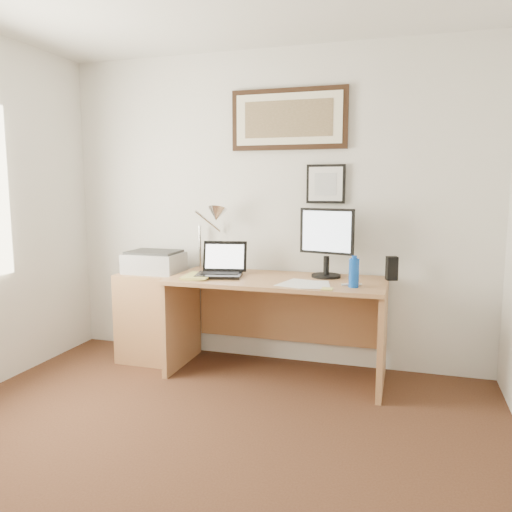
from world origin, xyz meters
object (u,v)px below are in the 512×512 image
at_px(desk, 279,307).
at_px(printer, 154,262).
at_px(side_cabinet, 153,316).
at_px(lcd_monitor, 327,239).
at_px(laptop, 221,268).
at_px(water_bottle, 354,273).
at_px(book, 186,276).

xyz_separation_m(desk, printer, (-1.06, -0.01, 0.30)).
xyz_separation_m(side_cabinet, printer, (0.01, 0.03, 0.45)).
bearing_deg(lcd_monitor, laptop, -167.65).
relative_size(laptop, printer, 0.87).
xyz_separation_m(water_bottle, book, (-1.26, 0.02, -0.09)).
distance_m(laptop, lcd_monitor, 0.83).
height_order(water_bottle, book, water_bottle).
bearing_deg(desk, book, -161.69).
bearing_deg(laptop, lcd_monitor, 12.35).
relative_size(water_bottle, printer, 0.45).
bearing_deg(lcd_monitor, printer, -176.68).
height_order(side_cabinet, desk, desk).
height_order(side_cabinet, lcd_monitor, lcd_monitor).
bearing_deg(lcd_monitor, side_cabinet, -175.57).
distance_m(side_cabinet, desk, 1.08).
xyz_separation_m(desk, laptop, (-0.44, -0.10, 0.29)).
distance_m(water_bottle, book, 1.26).
xyz_separation_m(water_bottle, desk, (-0.58, 0.24, -0.33)).
height_order(book, printer, printer).
bearing_deg(book, printer, 150.23).
xyz_separation_m(side_cabinet, water_bottle, (1.65, -0.21, 0.48)).
distance_m(lcd_monitor, printer, 1.42).
bearing_deg(book, lcd_monitor, 16.30).
xyz_separation_m(laptop, lcd_monitor, (0.78, 0.17, 0.23)).
bearing_deg(side_cabinet, laptop, -5.54).
distance_m(water_bottle, desk, 0.71).
bearing_deg(lcd_monitor, book, -163.70).
distance_m(side_cabinet, book, 0.59).
distance_m(water_bottle, lcd_monitor, 0.44).
bearing_deg(water_bottle, lcd_monitor, 127.28).
xyz_separation_m(water_bottle, printer, (-1.64, 0.23, -0.03)).
bearing_deg(laptop, desk, 12.47).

